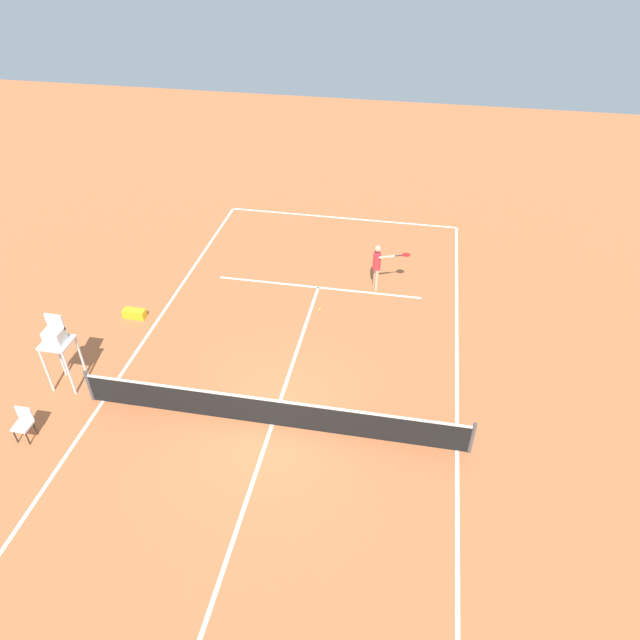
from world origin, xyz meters
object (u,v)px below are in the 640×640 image
equipment_bag (134,314)px  courtside_chair_near (24,422)px  player_serving (378,263)px  umpire_chair (57,341)px  tennis_ball (320,309)px

equipment_bag → courtside_chair_near: bearing=84.9°
player_serving → umpire_chair: (8.38, 6.71, 0.54)m
umpire_chair → equipment_bag: 3.75m
umpire_chair → courtside_chair_near: (0.04, 2.10, -1.07)m
courtside_chair_near → player_serving: bearing=-133.7°
player_serving → umpire_chair: size_ratio=0.74×
tennis_ball → umpire_chair: umpire_chair is taller
umpire_chair → courtside_chair_near: 2.36m
player_serving → umpire_chair: umpire_chair is taller
umpire_chair → courtside_chair_near: umpire_chair is taller
tennis_ball → courtside_chair_near: size_ratio=0.07×
player_serving → courtside_chair_near: bearing=-65.7°
umpire_chair → courtside_chair_near: size_ratio=2.54×
player_serving → courtside_chair_near: size_ratio=1.87×
player_serving → equipment_bag: 8.64m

